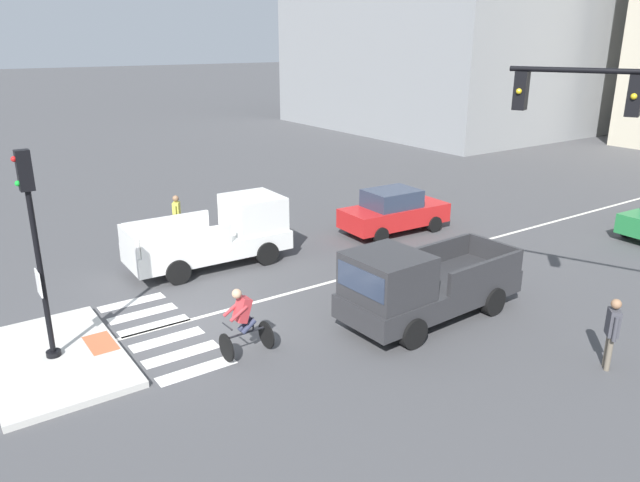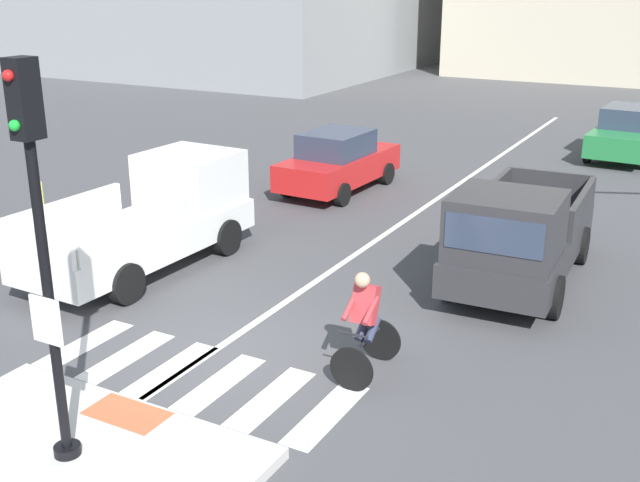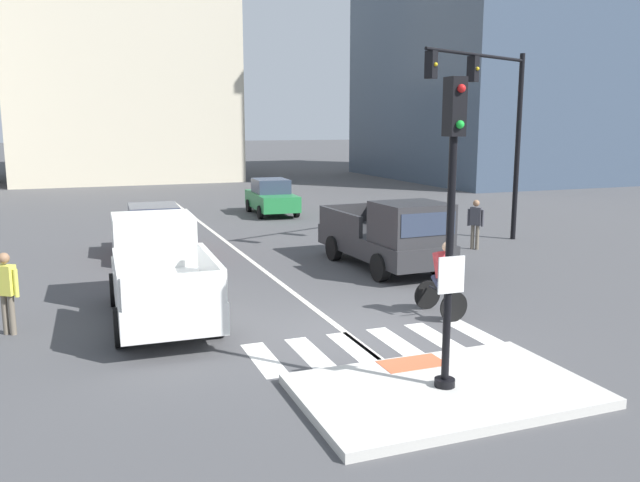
{
  "view_description": "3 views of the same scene",
  "coord_description": "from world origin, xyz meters",
  "views": [
    {
      "loc": [
        13.3,
        -5.0,
        6.94
      ],
      "look_at": [
        -1.11,
        5.0,
        1.02
      ],
      "focal_mm": 33.81,
      "sensor_mm": 36.0,
      "label": 1
    },
    {
      "loc": [
        6.48,
        -8.63,
        5.6
      ],
      "look_at": [
        0.04,
        3.17,
        0.97
      ],
      "focal_mm": 43.66,
      "sensor_mm": 36.0,
      "label": 2
    },
    {
      "loc": [
        -5.16,
        -11.23,
        4.15
      ],
      "look_at": [
        0.68,
        4.17,
        1.16
      ],
      "focal_mm": 36.31,
      "sensor_mm": 36.0,
      "label": 3
    }
  ],
  "objects": [
    {
      "name": "car_red_westbound_far",
      "position": [
        -2.91,
        9.6,
        0.81
      ],
      "size": [
        1.98,
        4.17,
        1.64
      ],
      "color": "red",
      "rests_on": "ground"
    },
    {
      "name": "crosswalk_stripe_f",
      "position": [
        2.19,
        -0.59,
        0.0
      ],
      "size": [
        0.44,
        1.8,
        0.01
      ],
      "primitive_type": "cube",
      "color": "silver",
      "rests_on": "ground"
    },
    {
      "name": "crosswalk_stripe_b",
      "position": [
        -1.31,
        -0.59,
        0.0
      ],
      "size": [
        0.44,
        1.8,
        0.01
      ],
      "primitive_type": "cube",
      "color": "silver",
      "rests_on": "ground"
    },
    {
      "name": "pickup_truck_white_westbound_near",
      "position": [
        -3.57,
        2.89,
        0.98
      ],
      "size": [
        2.17,
        5.15,
        2.08
      ],
      "color": "white",
      "rests_on": "ground"
    },
    {
      "name": "crosswalk_stripe_c",
      "position": [
        -0.44,
        -0.59,
        0.0
      ],
      "size": [
        0.44,
        1.8,
        0.01
      ],
      "primitive_type": "cube",
      "color": "silver",
      "rests_on": "ground"
    },
    {
      "name": "cyclist",
      "position": [
        2.18,
        0.6,
        0.87
      ],
      "size": [
        0.69,
        1.11,
        1.68
      ],
      "color": "black",
      "rests_on": "ground"
    },
    {
      "name": "pickup_truck_charcoal_eastbound_mid",
      "position": [
        3.17,
        5.08,
        0.98
      ],
      "size": [
        2.22,
        5.18,
        2.08
      ],
      "color": "#2D2D30",
      "rests_on": "ground"
    },
    {
      "name": "tactile_pad_front",
      "position": [
        0.0,
        -2.04,
        0.15
      ],
      "size": [
        1.1,
        0.6,
        0.01
      ],
      "primitive_type": "cube",
      "color": "#DB5B38",
      "rests_on": "traffic_island"
    },
    {
      "name": "building_corner_right",
      "position": [
        26.64,
        31.64,
        11.08
      ],
      "size": [
        18.78,
        20.01,
        22.12
      ],
      "color": "#3D4C60",
      "rests_on": "ground"
    },
    {
      "name": "traffic_light_mast",
      "position": [
        8.11,
        7.39,
        4.6
      ],
      "size": [
        5.17,
        2.31,
        6.58
      ],
      "color": "black",
      "rests_on": "ground"
    },
    {
      "name": "car_green_eastbound_distant",
      "position": [
        3.33,
        17.52,
        0.81
      ],
      "size": [
        2.01,
        4.18,
        1.64
      ],
      "color": "#237A3D",
      "rests_on": "ground"
    },
    {
      "name": "lane_centre_line",
      "position": [
        -0.24,
        10.0,
        0.0
      ],
      "size": [
        0.14,
        28.0,
        0.01
      ],
      "primitive_type": "cube",
      "color": "silver",
      "rests_on": "ground"
    },
    {
      "name": "pedestrian_waiting_far_side",
      "position": [
        7.27,
        6.89,
        0.98
      ],
      "size": [
        0.41,
        0.42,
        1.67
      ],
      "color": "#6B6051",
      "rests_on": "ground"
    },
    {
      "name": "signal_pole",
      "position": [
        0.0,
        -3.08,
        2.96
      ],
      "size": [
        0.44,
        0.38,
        4.66
      ],
      "color": "black",
      "rests_on": "traffic_island"
    },
    {
      "name": "pedestrian_at_curb_left",
      "position": [
        -6.57,
        2.57,
        0.98
      ],
      "size": [
        0.47,
        0.38,
        1.67
      ],
      "color": "#6B6051",
      "rests_on": "ground"
    },
    {
      "name": "ground_plane",
      "position": [
        0.0,
        0.0,
        0.0
      ],
      "size": [
        300.0,
        300.0,
        0.0
      ],
      "primitive_type": "plane",
      "color": "#474749"
    },
    {
      "name": "traffic_island",
      "position": [
        0.0,
        -3.08,
        0.07
      ],
      "size": [
        4.52,
        2.77,
        0.15
      ],
      "primitive_type": "cube",
      "color": "beige",
      "rests_on": "ground"
    },
    {
      "name": "crosswalk_stripe_d",
      "position": [
        0.44,
        -0.59,
        0.0
      ],
      "size": [
        0.44,
        1.8,
        0.01
      ],
      "primitive_type": "cube",
      "color": "silver",
      "rests_on": "ground"
    },
    {
      "name": "building_corner_left",
      "position": [
        -1.4,
        42.44,
        10.78
      ],
      "size": [
        16.16,
        16.28,
        21.52
      ],
      "color": "beige",
      "rests_on": "ground"
    },
    {
      "name": "crosswalk_stripe_e",
      "position": [
        1.31,
        -0.59,
        0.0
      ],
      "size": [
        0.44,
        1.8,
        0.01
      ],
      "primitive_type": "cube",
      "color": "silver",
      "rests_on": "ground"
    },
    {
      "name": "crosswalk_stripe_a",
      "position": [
        -2.19,
        -0.59,
        0.0
      ],
      "size": [
        0.44,
        1.8,
        0.01
      ],
      "primitive_type": "cube",
      "color": "silver",
      "rests_on": "ground"
    }
  ]
}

